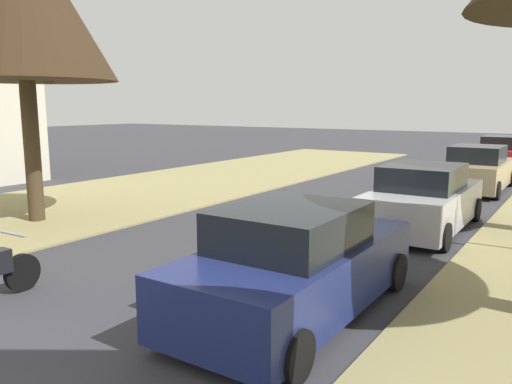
# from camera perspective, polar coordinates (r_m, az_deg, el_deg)

# --- Properties ---
(parked_sedan_navy) EXTENTS (1.96, 4.41, 1.57)m
(parked_sedan_navy) POSITION_cam_1_polar(r_m,az_deg,el_deg) (7.18, 4.57, -8.12)
(parked_sedan_navy) COLOR navy
(parked_sedan_navy) RESTS_ON ground
(parked_sedan_silver) EXTENTS (1.96, 4.41, 1.57)m
(parked_sedan_silver) POSITION_cam_1_polar(r_m,az_deg,el_deg) (12.57, 18.33, -0.86)
(parked_sedan_silver) COLOR #BCBCC1
(parked_sedan_silver) RESTS_ON ground
(parked_sedan_tan) EXTENTS (1.96, 4.41, 1.57)m
(parked_sedan_tan) POSITION_cam_1_polar(r_m,az_deg,el_deg) (19.19, 23.65, 2.29)
(parked_sedan_tan) COLOR tan
(parked_sedan_tan) RESTS_ON ground
(parked_sedan_red) EXTENTS (1.96, 4.41, 1.57)m
(parked_sedan_red) POSITION_cam_1_polar(r_m,az_deg,el_deg) (25.84, 26.02, 3.82)
(parked_sedan_red) COLOR red
(parked_sedan_red) RESTS_ON ground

